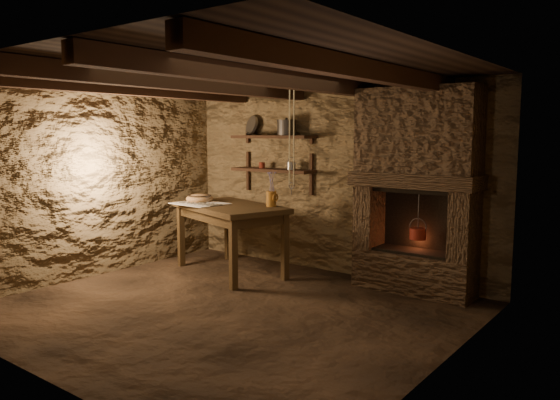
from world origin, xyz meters
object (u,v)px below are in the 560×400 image
Objects in this scene: wooden_bowl at (200,199)px; iron_stockpot at (286,128)px; work_table at (230,236)px; stoneware_jug at (271,191)px; red_pot at (418,233)px.

iron_stockpot is at bearing 38.21° from wooden_bowl.
wooden_bowl is at bearing -141.79° from iron_stockpot.
work_table is at bearing -117.94° from iron_stockpot.
stoneware_jug is 0.95m from iron_stockpot.
work_table is at bearing -150.00° from stoneware_jug.
work_table is 7.14× the size of iron_stockpot.
red_pot reaches higher than work_table.
work_table is 3.24× the size of red_pot.
wooden_bowl is at bearing -159.29° from stoneware_jug.
stoneware_jug is 1.81× the size of iron_stockpot.
red_pot is at bearing 31.67° from work_table.
stoneware_jug is at bearing 37.71° from work_table.
iron_stockpot is (-0.15, 0.51, 0.78)m from stoneware_jug.
stoneware_jug is 1.09m from wooden_bowl.
wooden_bowl is (-1.06, -0.21, -0.15)m from stoneware_jug.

